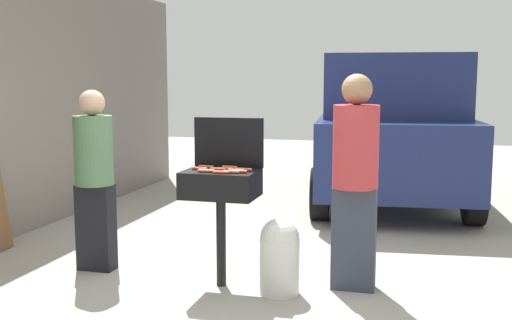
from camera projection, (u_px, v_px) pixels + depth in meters
ground_plane at (240, 282)px, 5.25m from camera, size 24.00×24.00×0.00m
house_wall_side at (11, 100)px, 6.77m from camera, size 0.24×8.00×2.96m
bbq_grill at (221, 188)px, 5.07m from camera, size 0.60×0.44×0.97m
grill_lid_open at (229, 142)px, 5.23m from camera, size 0.60×0.05×0.42m
hot_dog_0 at (236, 170)px, 4.97m from camera, size 0.13×0.03×0.03m
hot_dog_1 at (230, 168)px, 5.10m from camera, size 0.13×0.03×0.03m
hot_dog_2 at (207, 170)px, 4.97m from camera, size 0.13×0.03×0.03m
hot_dog_3 at (232, 172)px, 4.89m from camera, size 0.13×0.03×0.03m
hot_dog_4 at (244, 169)px, 5.02m from camera, size 0.13×0.03×0.03m
hot_dog_5 at (206, 167)px, 5.17m from camera, size 0.13×0.03×0.03m
hot_dog_6 at (230, 167)px, 5.15m from camera, size 0.13×0.03×0.03m
hot_dog_7 at (218, 169)px, 5.03m from camera, size 0.13×0.03×0.03m
hot_dog_8 at (200, 168)px, 5.08m from camera, size 0.13×0.04×0.03m
hot_dog_9 at (225, 169)px, 5.06m from camera, size 0.13×0.04×0.03m
hot_dog_10 at (239, 172)px, 4.91m from camera, size 0.13×0.04×0.03m
hot_dog_11 at (221, 172)px, 4.87m from camera, size 0.13×0.04×0.03m
hot_dog_12 at (206, 171)px, 4.94m from camera, size 0.13×0.04×0.03m
propane_tank at (280, 255)px, 4.93m from camera, size 0.32×0.32×0.62m
person_left at (94, 173)px, 5.49m from camera, size 0.34×0.34×1.62m
person_right at (355, 174)px, 4.97m from camera, size 0.37×0.37×1.76m
parked_minivan at (390, 128)px, 8.75m from camera, size 2.42×4.58×2.02m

